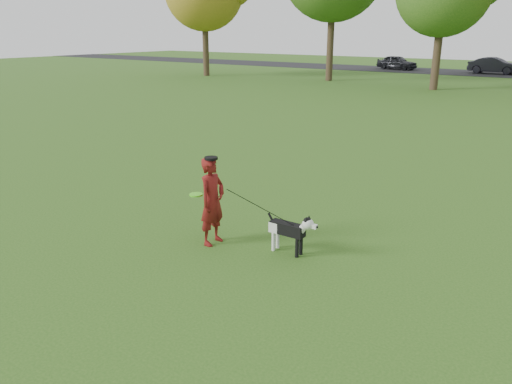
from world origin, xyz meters
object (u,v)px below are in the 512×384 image
Objects in this scene: man at (212,201)px; car_mid at (495,66)px; dog at (291,229)px; car_left at (397,62)px.

car_mid is at bearing 2.39° from man.
dog is 0.24× the size of car_mid.
man is 0.41× the size of car_left.
dog is at bearing -150.99° from car_left.
car_left is (-11.32, 40.46, -0.12)m from man.
man reaches higher than car_mid.
man is at bearing -172.17° from car_mid.
car_mid is (-2.94, 40.46, -0.08)m from man.
man is at bearing -152.90° from car_left.
car_left is 0.92× the size of car_mid.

